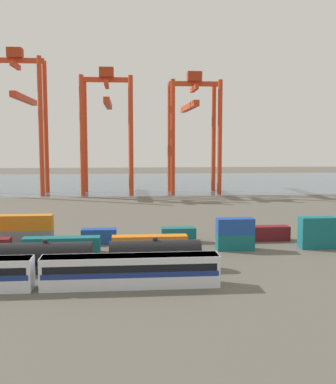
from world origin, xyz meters
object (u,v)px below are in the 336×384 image
shipping_container_3 (150,243)px  gantry_crane_east (193,119)px  shipping_container_2 (62,245)px  gantry_crane_central (107,117)px  shipping_container_11 (17,238)px  gantry_crane_west (19,108)px  passenger_train (37,272)px

shipping_container_3 → gantry_crane_east: size_ratio=0.29×
shipping_container_2 → gantry_crane_central: gantry_crane_central is taller
gantry_crane_east → shipping_container_3: bearing=-102.3°
shipping_container_11 → gantry_crane_central: bearing=81.5°
shipping_container_11 → gantry_crane_west: 90.37m
shipping_container_3 → gantry_crane_west: (-39.38, 91.09, 27.49)m
passenger_train → gantry_crane_west: gantry_crane_west is taller
gantry_crane_central → shipping_container_11: bearing=-98.5°
shipping_container_2 → shipping_container_3: bearing=0.0°
gantry_crane_central → gantry_crane_east: 29.67m
gantry_crane_east → passenger_train: bearing=-107.4°
shipping_container_2 → shipping_container_11: size_ratio=1.00×
gantry_crane_west → gantry_crane_east: gantry_crane_west is taller
shipping_container_3 → shipping_container_2: bearing=180.0°
passenger_train → shipping_container_2: passenger_train is taller
shipping_container_11 → shipping_container_2: bearing=-38.8°
shipping_container_2 → gantry_crane_west: 98.49m
gantry_crane_west → gantry_crane_central: bearing=-0.8°
passenger_train → shipping_container_3: bearing=52.0°
shipping_container_3 → gantry_crane_central: 94.50m
gantry_crane_east → shipping_container_11: bearing=-116.5°
shipping_container_2 → gantry_crane_west: bearing=105.6°
shipping_container_3 → shipping_container_11: (-22.32, 6.71, 0.00)m
shipping_container_2 → gantry_crane_east: size_ratio=0.29×
shipping_container_2 → shipping_container_3: size_ratio=1.00×
shipping_container_2 → gantry_crane_east: 100.35m
shipping_container_2 → shipping_container_11: same height
shipping_container_11 → gantry_crane_west: (-17.07, 84.38, 27.49)m
shipping_container_3 → shipping_container_11: same height
shipping_container_2 → gantry_crane_west: size_ratio=0.25×
shipping_container_3 → gantry_crane_central: (-9.72, 90.69, 24.72)m
shipping_container_3 → gantry_crane_east: bearing=77.7°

